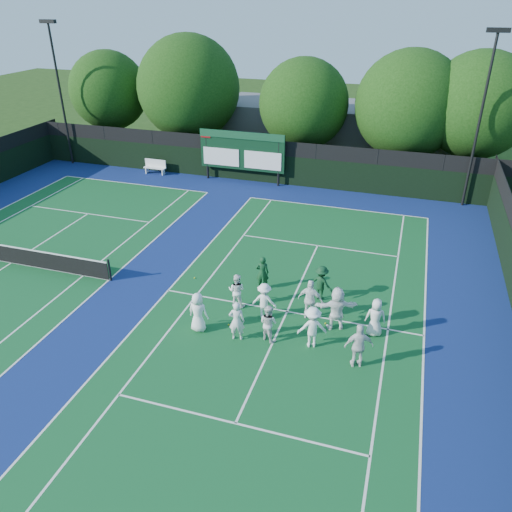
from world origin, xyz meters
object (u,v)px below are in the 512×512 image
(coach_left, at_px, (262,273))
(bench, at_px, (155,166))
(tennis_net, at_px, (9,254))
(scoreboard, at_px, (242,151))

(coach_left, bearing_deg, bench, -62.70)
(tennis_net, xyz_separation_m, bench, (0.36, 14.38, 0.07))
(tennis_net, bearing_deg, bench, 88.57)
(tennis_net, bearing_deg, scoreboard, 64.40)
(scoreboard, relative_size, bench, 3.61)
(tennis_net, height_order, bench, tennis_net)
(tennis_net, distance_m, bench, 14.38)
(scoreboard, xyz_separation_m, coach_left, (5.47, -13.10, -1.39))
(tennis_net, distance_m, coach_left, 12.55)
(scoreboard, distance_m, tennis_net, 16.26)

